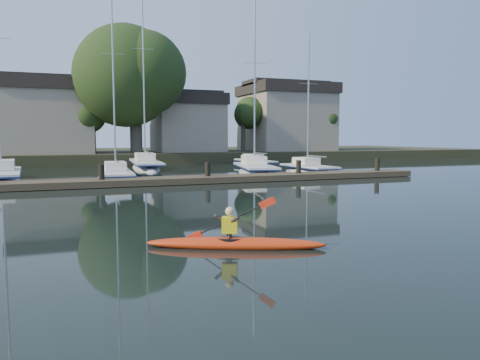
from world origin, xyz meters
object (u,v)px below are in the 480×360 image
object	(u,v)px
kayak	(235,241)
sailboat_1	(2,185)
sailboat_6	(146,171)
sailboat_2	(116,182)
sailboat_4	(309,176)
dock	(157,181)
sailboat_7	(255,168)
sailboat_3	(255,177)

from	to	relation	value
kayak	sailboat_1	size ratio (longest dim) A/B	0.29
sailboat_6	sailboat_2	bearing A→B (deg)	-106.45
sailboat_2	sailboat_4	bearing A→B (deg)	2.12
dock	sailboat_7	distance (m)	17.09
sailboat_4	kayak	bearing A→B (deg)	-125.48
dock	sailboat_6	xyz separation A→B (m)	(1.55, 13.01, -0.40)
sailboat_6	dock	bearing A→B (deg)	-92.74
kayak	dock	xyz separation A→B (m)	(1.07, 15.62, 0.03)
sailboat_7	sailboat_2	bearing A→B (deg)	-147.96
kayak	sailboat_1	world-z (taller)	sailboat_1
sailboat_3	sailboat_7	bearing A→B (deg)	78.96
kayak	sailboat_6	bearing A→B (deg)	108.75
dock	sailboat_7	size ratio (longest dim) A/B	2.97
sailboat_1	sailboat_7	xyz separation A→B (m)	(19.78, 7.69, 0.03)
dock	sailboat_3	distance (m)	9.34
sailboat_1	sailboat_4	bearing A→B (deg)	-7.08
sailboat_1	sailboat_4	distance (m)	20.34
sailboat_1	sailboat_6	xyz separation A→B (m)	(9.98, 7.94, 0.00)
sailboat_1	sailboat_3	xyz separation A→B (m)	(16.44, -0.30, -0.00)
dock	sailboat_6	world-z (taller)	sailboat_6
dock	sailboat_4	xyz separation A→B (m)	(11.87, 3.83, -0.39)
sailboat_3	sailboat_4	distance (m)	3.97
sailboat_2	sailboat_7	world-z (taller)	sailboat_2
dock	sailboat_1	distance (m)	9.84
sailboat_7	sailboat_6	bearing A→B (deg)	176.95
sailboat_3	sailboat_4	world-z (taller)	sailboat_3
sailboat_3	sailboat_4	bearing A→B (deg)	-2.09
dock	sailboat_2	xyz separation A→B (m)	(-1.82, 3.99, -0.37)
kayak	sailboat_7	world-z (taller)	sailboat_7
sailboat_4	sailboat_7	distance (m)	8.95
dock	sailboat_1	bearing A→B (deg)	148.96
sailboat_1	sailboat_6	bearing A→B (deg)	34.92
sailboat_6	sailboat_7	distance (m)	9.81
sailboat_2	sailboat_1	bearing A→B (deg)	173.53
sailboat_4	sailboat_7	size ratio (longest dim) A/B	0.99
sailboat_4	dock	bearing A→B (deg)	-163.96
sailboat_1	sailboat_2	world-z (taller)	sailboat_1
sailboat_2	sailboat_7	xyz separation A→B (m)	(13.18, 8.77, -0.00)
sailboat_1	sailboat_7	bearing A→B (deg)	17.67
dock	kayak	bearing A→B (deg)	-93.92
sailboat_2	sailboat_4	size ratio (longest dim) A/B	1.18
sailboat_3	sailboat_6	distance (m)	10.47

